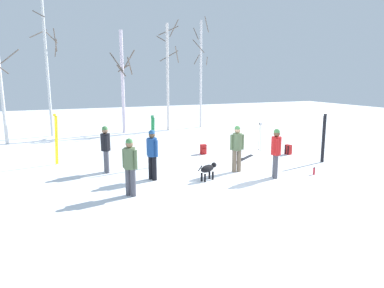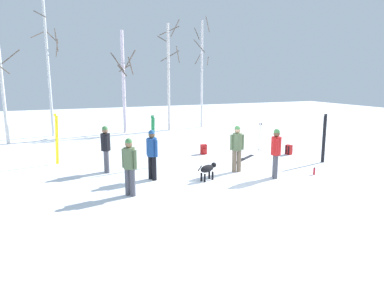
{
  "view_description": "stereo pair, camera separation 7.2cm",
  "coord_description": "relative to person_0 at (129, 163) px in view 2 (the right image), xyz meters",
  "views": [
    {
      "loc": [
        -5.33,
        -9.64,
        3.43
      ],
      "look_at": [
        -0.55,
        1.74,
        1.0
      ],
      "focal_mm": 31.81,
      "sensor_mm": 36.0,
      "label": 1
    },
    {
      "loc": [
        -5.26,
        -9.67,
        3.43
      ],
      "look_at": [
        -0.55,
        1.74,
        1.0
      ],
      "focal_mm": 31.81,
      "sensor_mm": 36.0,
      "label": 2
    }
  ],
  "objects": [
    {
      "name": "ground_plane",
      "position": [
        3.29,
        0.15,
        -0.98
      ],
      "size": [
        60.0,
        60.0,
        0.0
      ],
      "primitive_type": "plane",
      "color": "white"
    },
    {
      "name": "person_0",
      "position": [
        0.0,
        0.0,
        0.0
      ],
      "size": [
        0.37,
        0.42,
        1.72
      ],
      "color": "#4C4C56",
      "rests_on": "ground_plane"
    },
    {
      "name": "person_1",
      "position": [
        5.02,
        -0.12,
        0.0
      ],
      "size": [
        0.34,
        0.47,
        1.72
      ],
      "color": "#4C4C56",
      "rests_on": "ground_plane"
    },
    {
      "name": "person_2",
      "position": [
        -0.26,
        2.81,
        0.0
      ],
      "size": [
        0.34,
        0.52,
        1.72
      ],
      "color": "#4C4C56",
      "rests_on": "ground_plane"
    },
    {
      "name": "person_3",
      "position": [
        4.18,
        1.06,
        0.0
      ],
      "size": [
        0.51,
        0.34,
        1.72
      ],
      "color": "#72604C",
      "rests_on": "ground_plane"
    },
    {
      "name": "person_4",
      "position": [
        1.04,
        1.29,
        0.0
      ],
      "size": [
        0.34,
        0.48,
        1.72
      ],
      "color": "black",
      "rests_on": "ground_plane"
    },
    {
      "name": "dog",
      "position": [
        2.76,
        0.51,
        -0.59
      ],
      "size": [
        0.85,
        0.43,
        0.57
      ],
      "color": "black",
      "rests_on": "ground_plane"
    },
    {
      "name": "ski_pair_planted_0",
      "position": [
        -1.87,
        4.82,
        0.03
      ],
      "size": [
        0.21,
        0.15,
        2.03
      ],
      "color": "yellow",
      "rests_on": "ground_plane"
    },
    {
      "name": "ski_pair_planted_1",
      "position": [
        8.14,
        0.95,
        0.01
      ],
      "size": [
        0.13,
        0.08,
        1.99
      ],
      "color": "black",
      "rests_on": "ground_plane"
    },
    {
      "name": "ski_pair_planted_2",
      "position": [
        1.52,
        2.87,
        0.02
      ],
      "size": [
        0.17,
        0.06,
        2.02
      ],
      "color": "green",
      "rests_on": "ground_plane"
    },
    {
      "name": "ski_pair_lying_0",
      "position": [
        5.46,
        2.66,
        -0.97
      ],
      "size": [
        1.57,
        1.17,
        0.05
      ],
      "color": "black",
      "rests_on": "ground_plane"
    },
    {
      "name": "ski_poles_0",
      "position": [
        6.93,
        3.68,
        -0.25
      ],
      "size": [
        0.07,
        0.23,
        1.36
      ],
      "color": "#B2B2BC",
      "rests_on": "ground_plane"
    },
    {
      "name": "backpack_0",
      "position": [
        4.27,
        4.21,
        -0.77
      ],
      "size": [
        0.28,
        0.31,
        0.44
      ],
      "color": "red",
      "rests_on": "ground_plane"
    },
    {
      "name": "backpack_1",
      "position": [
        7.8,
        2.67,
        -0.77
      ],
      "size": [
        0.33,
        0.31,
        0.44
      ],
      "color": "red",
      "rests_on": "ground_plane"
    },
    {
      "name": "water_bottle_0",
      "position": [
        6.54,
        -0.36,
        -0.85
      ],
      "size": [
        0.07,
        0.07,
        0.27
      ],
      "color": "red",
      "rests_on": "ground_plane"
    },
    {
      "name": "birch_tree_1",
      "position": [
        -4.2,
        10.35,
        1.66
      ],
      "size": [
        1.52,
        1.41,
        5.05
      ],
      "color": "silver",
      "rests_on": "ground_plane"
    },
    {
      "name": "birch_tree_2",
      "position": [
        -1.96,
        12.11,
        3.07
      ],
      "size": [
        1.48,
        1.48,
        7.79
      ],
      "color": "silver",
      "rests_on": "ground_plane"
    },
    {
      "name": "birch_tree_3",
      "position": [
        2.24,
        11.68,
        2.24
      ],
      "size": [
        1.49,
        1.48,
        6.21
      ],
      "color": "silver",
      "rests_on": "ground_plane"
    },
    {
      "name": "birch_tree_4",
      "position": [
        5.19,
        11.74,
        2.65
      ],
      "size": [
        1.51,
        1.77,
        6.97
      ],
      "color": "silver",
      "rests_on": "ground_plane"
    },
    {
      "name": "birch_tree_5",
      "position": [
        7.65,
        12.03,
        2.76
      ],
      "size": [
        1.2,
        1.1,
        7.3
      ],
      "color": "silver",
      "rests_on": "ground_plane"
    }
  ]
}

